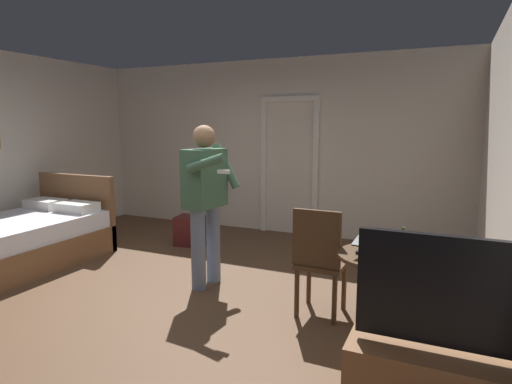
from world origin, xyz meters
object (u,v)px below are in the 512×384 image
at_px(bottle_on_table, 402,246).
at_px(person_blue_shirt, 206,194).
at_px(side_table, 383,282).
at_px(wooden_chair, 319,258).
at_px(bed, 22,240).
at_px(laptop, 379,249).
at_px(suitcase_dark, 192,231).
at_px(tv_flatscreen, 452,379).

distance_m(bottle_on_table, person_blue_shirt, 2.08).
height_order(side_table, wooden_chair, wooden_chair).
distance_m(bed, wooden_chair, 3.74).
bearing_deg(wooden_chair, bottle_on_table, -20.15).
height_order(side_table, bottle_on_table, bottle_on_table).
height_order(bed, wooden_chair, bed).
height_order(bed, bottle_on_table, bed).
distance_m(bed, bottle_on_table, 4.47).
distance_m(laptop, wooden_chair, 0.61).
relative_size(bed, laptop, 5.32).
height_order(bed, person_blue_shirt, person_blue_shirt).
bearing_deg(person_blue_shirt, side_table, -13.03).
bearing_deg(person_blue_shirt, laptop, -14.54).
distance_m(bottle_on_table, wooden_chair, 0.80).
xyz_separation_m(side_table, person_blue_shirt, (-1.87, 0.43, 0.52)).
bearing_deg(wooden_chair, bed, -178.90).
relative_size(bed, suitcase_dark, 4.47).
bearing_deg(person_blue_shirt, tv_flatscreen, -29.79).
bearing_deg(wooden_chair, side_table, -17.57).
distance_m(wooden_chair, suitcase_dark, 2.77).
relative_size(laptop, person_blue_shirt, 0.22).
height_order(bottle_on_table, suitcase_dark, bottle_on_table).
bearing_deg(side_table, bottle_on_table, -29.74).
xyz_separation_m(bottle_on_table, wooden_chair, (-0.71, 0.26, -0.26)).
height_order(tv_flatscreen, side_table, tv_flatscreen).
xyz_separation_m(tv_flatscreen, suitcase_dark, (-3.37, 2.62, -0.11)).
bearing_deg(person_blue_shirt, suitcase_dark, 128.32).
xyz_separation_m(tv_flatscreen, side_table, (-0.51, 0.93, 0.16)).
distance_m(bottle_on_table, suitcase_dark, 3.53).
bearing_deg(bed, side_table, -1.44).
bearing_deg(wooden_chair, tv_flatscreen, -45.82).
height_order(tv_flatscreen, wooden_chair, tv_flatscreen).
xyz_separation_m(bed, person_blue_shirt, (2.44, 0.32, 0.69)).
bearing_deg(suitcase_dark, side_table, -39.28).
relative_size(bed, wooden_chair, 2.00).
distance_m(bed, suitcase_dark, 2.14).
xyz_separation_m(bottle_on_table, person_blue_shirt, (-2.01, 0.51, 0.19)).
distance_m(tv_flatscreen, side_table, 1.07).
xyz_separation_m(bottle_on_table, suitcase_dark, (-3.00, 1.77, -0.60)).
height_order(wooden_chair, suitcase_dark, wooden_chair).
xyz_separation_m(laptop, person_blue_shirt, (-1.83, 0.47, 0.24)).
height_order(side_table, person_blue_shirt, person_blue_shirt).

